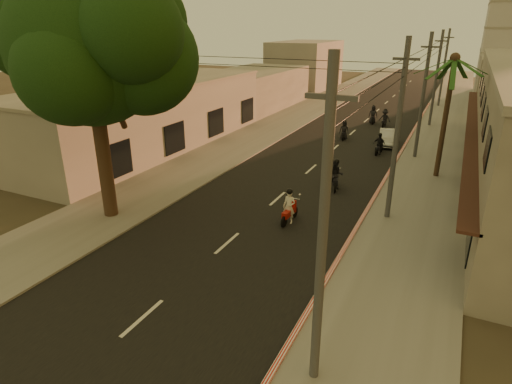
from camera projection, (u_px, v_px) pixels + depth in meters
ground at (204, 264)px, 18.15m from camera, size 160.00×160.00×0.00m
road at (335, 148)px, 34.92m from camera, size 10.00×140.00×0.02m
sidewalk_right at (433, 159)px, 31.89m from camera, size 5.00×140.00×0.12m
sidewalk_left at (252, 138)px, 37.92m from camera, size 5.00×140.00×0.12m
curb_stripe at (388, 174)px, 28.64m from camera, size 0.20×60.00×0.20m
left_building at (148, 115)px, 34.56m from camera, size 8.20×24.20×5.20m
broadleaf_tree at (98, 48)px, 19.49m from camera, size 9.60×8.70×12.10m
palm_tree at (454, 65)px, 25.73m from camera, size 5.00×5.00×8.20m
utility_poles at (427, 69)px, 30.03m from camera, size 1.20×48.26×9.00m
filler_left_near at (255, 89)px, 51.49m from camera, size 8.00×14.00×4.40m
filler_left_far at (305, 65)px, 66.11m from camera, size 8.00×14.00×7.00m
scooter_red at (289, 208)px, 21.61m from camera, size 0.73×1.91×1.88m
scooter_mid_a at (336, 175)px, 26.01m from camera, size 1.25×1.94×1.95m
scooter_mid_b at (379, 145)px, 33.09m from camera, size 1.04×1.73×1.70m
scooter_far_a at (344, 131)px, 37.34m from camera, size 0.98×1.76×1.74m
scooter_far_b at (385, 119)px, 41.79m from camera, size 1.12×1.86×1.83m
parked_car at (387, 137)px, 35.74m from camera, size 2.34×4.17×1.26m
scooter_far_c at (373, 115)px, 43.31m from camera, size 1.13×1.91×1.91m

